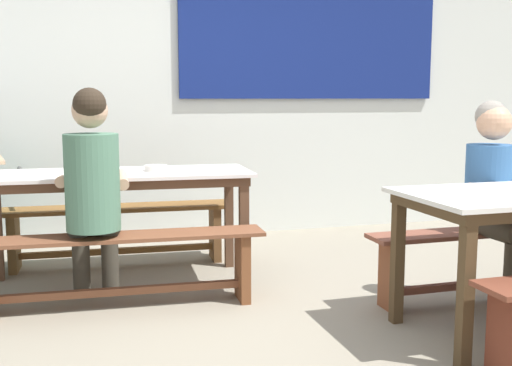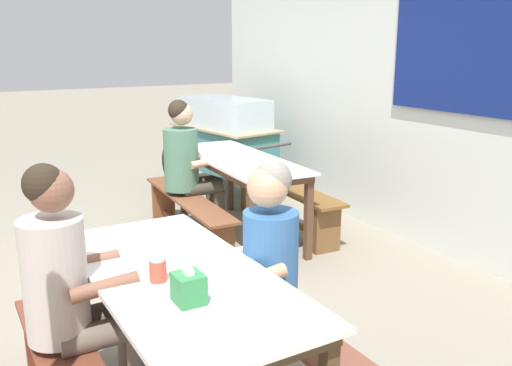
# 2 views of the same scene
# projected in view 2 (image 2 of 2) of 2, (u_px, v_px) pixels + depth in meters

# --- Properties ---
(ground_plane) EXTENTS (40.00, 40.00, 0.00)m
(ground_plane) POSITION_uv_depth(u_px,v_px,m) (173.00, 298.00, 3.97)
(ground_plane) COLOR gray
(backdrop_wall) EXTENTS (7.19, 0.23, 2.82)m
(backdrop_wall) POSITION_uv_depth(u_px,v_px,m) (431.00, 81.00, 4.77)
(backdrop_wall) COLOR silver
(backdrop_wall) RESTS_ON ground_plane
(dining_table_far) EXTENTS (1.82, 0.76, 0.77)m
(dining_table_far) POSITION_uv_depth(u_px,v_px,m) (238.00, 166.00, 5.11)
(dining_table_far) COLOR silver
(dining_table_far) RESTS_ON ground_plane
(dining_table_near) EXTENTS (1.64, 0.76, 0.77)m
(dining_table_near) POSITION_uv_depth(u_px,v_px,m) (179.00, 288.00, 2.55)
(dining_table_near) COLOR silver
(dining_table_near) RESTS_ON ground_plane
(bench_far_back) EXTENTS (1.74, 0.40, 0.45)m
(bench_far_back) POSITION_uv_depth(u_px,v_px,m) (285.00, 198.00, 5.43)
(bench_far_back) COLOR brown
(bench_far_back) RESTS_ON ground_plane
(bench_far_front) EXTENTS (1.76, 0.37, 0.45)m
(bench_far_front) POSITION_uv_depth(u_px,v_px,m) (188.00, 213.00, 4.99)
(bench_far_front) COLOR brown
(bench_far_front) RESTS_ON ground_plane
(bench_near_back) EXTENTS (1.57, 0.25, 0.45)m
(bench_near_back) POSITION_uv_depth(u_px,v_px,m) (271.00, 335.00, 2.90)
(bench_near_back) COLOR brown
(bench_near_back) RESTS_ON ground_plane
(food_cart) EXTENTS (1.88, 0.96, 1.17)m
(food_cart) POSITION_uv_depth(u_px,v_px,m) (223.00, 137.00, 6.67)
(food_cart) COLOR teal
(food_cart) RESTS_ON ground_plane
(person_left_back_turned) EXTENTS (0.44, 0.55, 1.32)m
(person_left_back_turned) POSITION_uv_depth(u_px,v_px,m) (188.00, 162.00, 5.03)
(person_left_back_turned) COLOR #403C31
(person_left_back_turned) RESTS_ON ground_plane
(person_right_near_table) EXTENTS (0.40, 0.56, 1.25)m
(person_right_near_table) POSITION_uv_depth(u_px,v_px,m) (257.00, 266.00, 2.76)
(person_right_near_table) COLOR #443B2D
(person_right_near_table) RESTS_ON ground_plane
(person_near_front) EXTENTS (0.40, 0.53, 1.31)m
(person_near_front) POSITION_uv_depth(u_px,v_px,m) (73.00, 286.00, 2.49)
(person_near_front) COLOR #6D5E52
(person_near_front) RESTS_ON ground_plane
(tissue_box) EXTENTS (0.13, 0.12, 0.15)m
(tissue_box) POSITION_uv_depth(u_px,v_px,m) (189.00, 288.00, 2.22)
(tissue_box) COLOR #34884A
(tissue_box) RESTS_ON dining_table_near
(condiment_jar) EXTENTS (0.08, 0.08, 0.11)m
(condiment_jar) POSITION_uv_depth(u_px,v_px,m) (158.00, 269.00, 2.42)
(condiment_jar) COLOR #D14C37
(condiment_jar) RESTS_ON dining_table_near
(soup_bowl) EXTENTS (0.16, 0.16, 0.04)m
(soup_bowl) POSITION_uv_depth(u_px,v_px,m) (252.00, 161.00, 4.87)
(soup_bowl) COLOR silver
(soup_bowl) RESTS_ON dining_table_far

